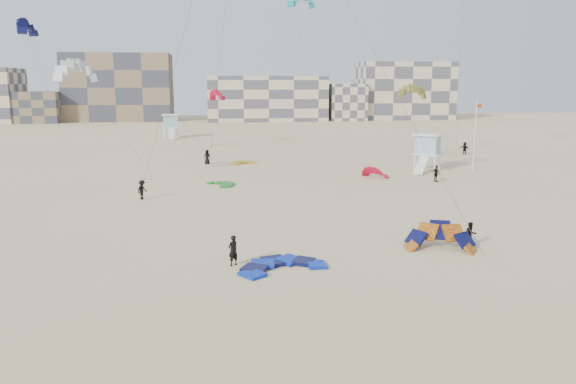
{
  "coord_description": "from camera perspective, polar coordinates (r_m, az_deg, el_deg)",
  "views": [
    {
      "loc": [
        -3.19,
        -26.45,
        9.85
      ],
      "look_at": [
        0.8,
        6.0,
        3.56
      ],
      "focal_mm": 35.0,
      "sensor_mm": 36.0,
      "label": 1
    }
  ],
  "objects": [
    {
      "name": "kite_ground_yellow",
      "position": [
        70.86,
        -4.48,
        2.86
      ],
      "size": [
        3.82,
        3.95,
        0.94
      ],
      "primitive_type": null,
      "rotation": [
        0.13,
        0.0,
        0.3
      ],
      "color": "orange",
      "rests_on": "ground"
    },
    {
      "name": "kitesurfer_b",
      "position": [
        36.25,
        18.06,
        -4.14
      ],
      "size": [
        0.82,
        0.67,
        1.57
      ],
      "primitive_type": "imported",
      "rotation": [
        0.0,
        0.0,
        0.1
      ],
      "color": "black",
      "rests_on": "ground"
    },
    {
      "name": "condo_mid",
      "position": [
        157.05,
        -2.21,
        9.47
      ],
      "size": [
        32.0,
        16.0,
        12.0
      ],
      "primitive_type": "cube",
      "color": "beige",
      "rests_on": "ground"
    },
    {
      "name": "kite_fly_navy",
      "position": [
        76.73,
        -25.01,
        14.81
      ],
      "size": [
        6.86,
        5.11,
        16.86
      ],
      "rotation": [
        0.0,
        0.0,
        1.48
      ],
      "color": "#0C1144",
      "rests_on": "ground"
    },
    {
      "name": "kitesurfer_c",
      "position": [
        50.35,
        -14.6,
        0.23
      ],
      "size": [
        1.11,
        1.26,
        1.7
      ],
      "primitive_type": "imported",
      "rotation": [
        0.0,
        0.0,
        1.02
      ],
      "color": "black",
      "rests_on": "ground"
    },
    {
      "name": "kite_fly_red",
      "position": [
        91.58,
        -7.24,
        9.64
      ],
      "size": [
        4.51,
        10.77,
        8.33
      ],
      "rotation": [
        0.0,
        0.0,
        2.18
      ],
      "color": "red",
      "rests_on": "ground"
    },
    {
      "name": "kite_fly_teal_b",
      "position": [
        83.95,
        1.39,
        18.78
      ],
      "size": [
        5.18,
        5.1,
        21.64
      ],
      "rotation": [
        0.0,
        0.0,
        0.42
      ],
      "color": "teal",
      "rests_on": "ground"
    },
    {
      "name": "flagpole",
      "position": [
        68.04,
        18.47,
        5.54
      ],
      "size": [
        0.65,
        0.1,
        7.95
      ],
      "color": "white",
      "rests_on": "ground"
    },
    {
      "name": "lifeguard_tower_far",
      "position": [
        107.42,
        -11.85,
        6.55
      ],
      "size": [
        3.44,
        6.17,
        4.38
      ],
      "rotation": [
        0.0,
        0.0,
        0.12
      ],
      "color": "white",
      "rests_on": "ground"
    },
    {
      "name": "condo_east",
      "position": [
        167.15,
        11.73,
        10.03
      ],
      "size": [
        26.0,
        14.0,
        16.0
      ],
      "primitive_type": "cube",
      "color": "beige",
      "rests_on": "ground"
    },
    {
      "name": "kite_ground_green",
      "position": [
        56.11,
        -6.81,
        0.7
      ],
      "size": [
        4.39,
        4.3,
        0.59
      ],
      "primitive_type": null,
      "rotation": [
        0.05,
        0.0,
        -1.09
      ],
      "color": "#198020",
      "rests_on": "ground"
    },
    {
      "name": "ground",
      "position": [
        28.4,
        -0.12,
        -9.4
      ],
      "size": [
        320.0,
        320.0,
        0.0
      ],
      "primitive_type": "plane",
      "color": "beige",
      "rests_on": "ground"
    },
    {
      "name": "kite_ground_blue",
      "position": [
        30.8,
        -0.65,
        -7.77
      ],
      "size": [
        5.64,
        5.77,
        0.77
      ],
      "primitive_type": null,
      "rotation": [
        0.05,
        0.0,
        0.32
      ],
      "color": "blue",
      "rests_on": "ground"
    },
    {
      "name": "kite_fly_olive",
      "position": [
        61.71,
        12.45,
        9.75
      ],
      "size": [
        3.68,
        5.64,
        9.0
      ],
      "rotation": [
        0.0,
        0.0,
        -0.35
      ],
      "color": "olive",
      "rests_on": "ground"
    },
    {
      "name": "condo_fill_left",
      "position": [
        161.49,
        -24.09,
        7.87
      ],
      "size": [
        12.0,
        10.0,
        8.0
      ],
      "primitive_type": "cube",
      "color": "#7E664C",
      "rests_on": "ground"
    },
    {
      "name": "kitesurfer_e",
      "position": [
        71.1,
        -8.21,
        3.55
      ],
      "size": [
        1.02,
        0.82,
        1.81
      ],
      "primitive_type": "imported",
      "rotation": [
        0.0,
        0.0,
        0.31
      ],
      "color": "black",
      "rests_on": "ground"
    },
    {
      "name": "lifeguard_tower_near",
      "position": [
        66.93,
        14.01,
        3.92
      ],
      "size": [
        4.19,
        6.4,
        4.26
      ],
      "rotation": [
        0.0,
        0.0,
        -0.61
      ],
      "color": "white",
      "rests_on": "ground"
    },
    {
      "name": "kite_ground_red_far",
      "position": [
        61.16,
        8.83,
        1.49
      ],
      "size": [
        4.46,
        4.46,
        3.23
      ],
      "primitive_type": null,
      "rotation": [
        0.82,
        0.0,
        2.29
      ],
      "color": "red",
      "rests_on": "ground"
    },
    {
      "name": "kitesurfer_f",
      "position": [
        84.21,
        17.5,
        4.27
      ],
      "size": [
        1.04,
        1.72,
        1.76
      ],
      "primitive_type": "imported",
      "rotation": [
        0.0,
        0.0,
        -1.23
      ],
      "color": "black",
      "rests_on": "ground"
    },
    {
      "name": "kite_ground_orange",
      "position": [
        35.43,
        15.18,
        -5.65
      ],
      "size": [
        5.33,
        5.33,
        4.23
      ],
      "primitive_type": null,
      "rotation": [
        0.8,
        0.0,
        -0.32
      ],
      "color": "orange",
      "rests_on": "ground"
    },
    {
      "name": "condo_fill_right",
      "position": [
        158.48,
        5.9,
        9.07
      ],
      "size": [
        10.0,
        10.0,
        10.0
      ],
      "primitive_type": "cube",
      "color": "beige",
      "rests_on": "ground"
    },
    {
      "name": "kite_fly_grey",
      "position": [
        58.49,
        -20.75,
        11.23
      ],
      "size": [
        9.09,
        5.66,
        11.34
      ],
      "rotation": [
        0.0,
        0.0,
        0.72
      ],
      "color": "white",
      "rests_on": "ground"
    },
    {
      "name": "kitesurfer_d",
      "position": [
        59.51,
        14.82,
        1.81
      ],
      "size": [
        0.74,
        1.07,
        1.68
      ],
      "primitive_type": "imported",
      "rotation": [
        0.0,
        0.0,
        1.94
      ],
      "color": "black",
      "rests_on": "ground"
    },
    {
      "name": "kitesurfer_main",
      "position": [
        31.19,
        -5.61,
        -5.92
      ],
      "size": [
        0.75,
        0.71,
        1.72
      ],
      "primitive_type": "imported",
      "rotation": [
        0.0,
        0.0,
        3.8
      ],
      "color": "black",
      "rests_on": "ground"
    },
    {
      "name": "condo_west_b",
      "position": [
        162.68,
        -16.76,
        10.13
      ],
      "size": [
        28.0,
        14.0,
        18.0
      ],
      "primitive_type": "cube",
      "color": "#7E664C",
      "rests_on": "ground"
    }
  ]
}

